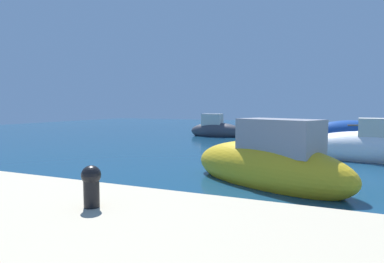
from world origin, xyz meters
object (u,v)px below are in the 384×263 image
object	(u,v)px
moored_boat_2	(372,148)
mooring_bollard	(91,184)
moored_boat_0	(350,133)
moored_boat_4	(216,130)
moored_boat_5	(268,164)

from	to	relation	value
moored_boat_2	mooring_bollard	world-z (taller)	moored_boat_2
moored_boat_0	moored_boat_2	world-z (taller)	moored_boat_2
moored_boat_0	moored_boat_4	world-z (taller)	moored_boat_4
moored_boat_0	moored_boat_4	bearing A→B (deg)	164.51
moored_boat_2	mooring_bollard	xyz separation A→B (m)	(-5.00, -9.82, 0.38)
moored_boat_0	mooring_bollard	size ratio (longest dim) A/B	8.21
moored_boat_4	mooring_bollard	distance (m)	17.40
moored_boat_0	moored_boat_2	xyz separation A→B (m)	(0.17, -8.41, 0.05)
moored_boat_0	moored_boat_2	size ratio (longest dim) A/B	1.01
moored_boat_2	moored_boat_4	size ratio (longest dim) A/B	1.41
moored_boat_4	mooring_bollard	world-z (taller)	moored_boat_4
moored_boat_0	moored_boat_4	xyz separation A→B (m)	(-8.46, -1.22, 0.02)
moored_boat_2	moored_boat_5	size ratio (longest dim) A/B	1.06
moored_boat_5	moored_boat_0	bearing A→B (deg)	-75.99
moored_boat_5	mooring_bollard	distance (m)	4.97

